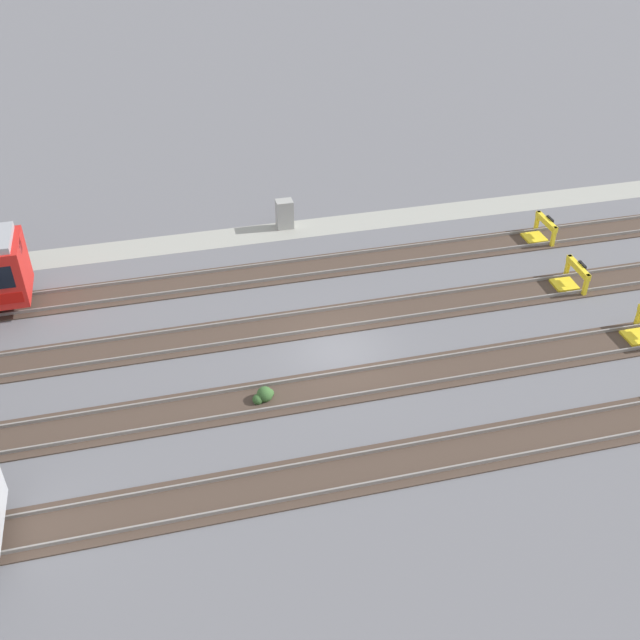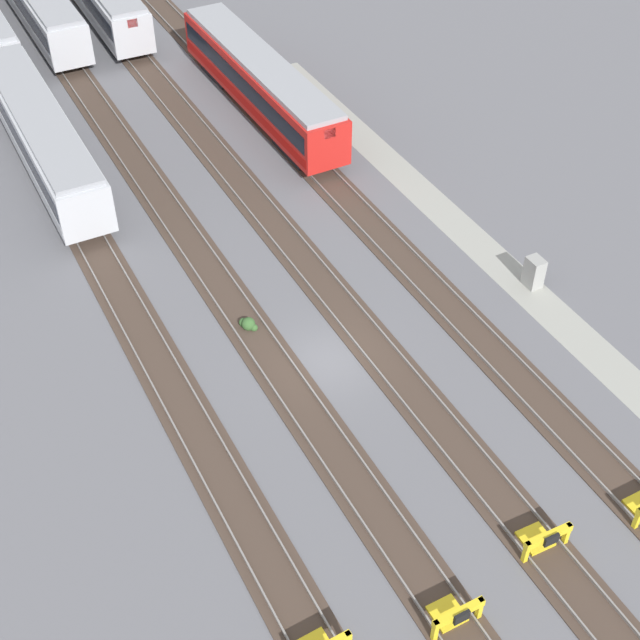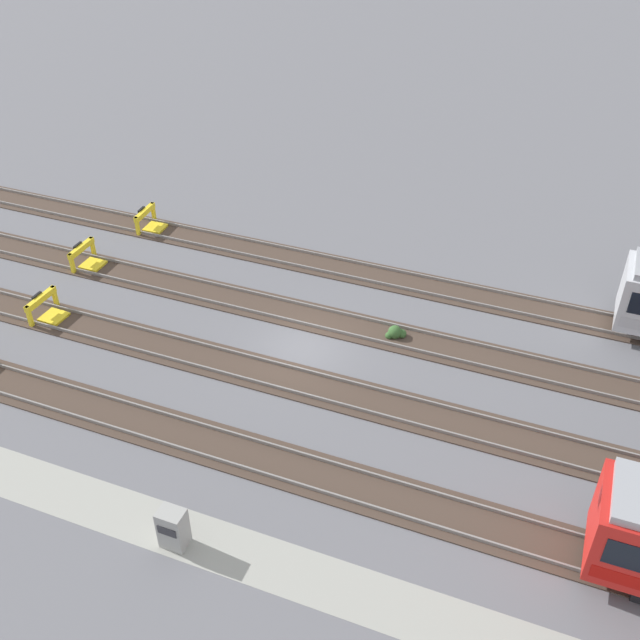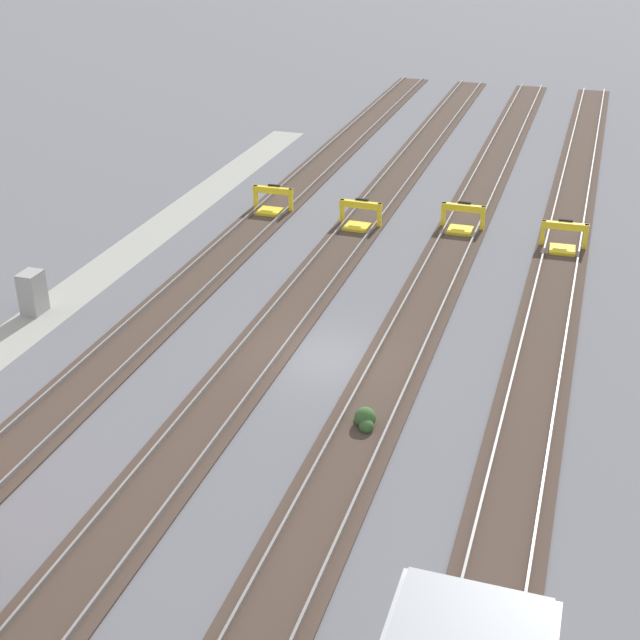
# 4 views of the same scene
# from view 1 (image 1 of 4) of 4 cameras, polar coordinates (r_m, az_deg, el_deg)

# --- Properties ---
(ground_plane) EXTENTS (400.00, 400.00, 0.00)m
(ground_plane) POSITION_cam_1_polar(r_m,az_deg,el_deg) (32.11, 1.43, -2.40)
(ground_plane) COLOR slate
(service_walkway) EXTENTS (54.00, 2.00, 0.01)m
(service_walkway) POSITION_cam_1_polar(r_m,az_deg,el_deg) (41.02, -2.54, 6.82)
(service_walkway) COLOR #9E9E93
(service_walkway) RESTS_ON ground
(rail_track_nearest) EXTENTS (90.00, 2.23, 0.21)m
(rail_track_nearest) POSITION_cam_1_polar(r_m,az_deg,el_deg) (37.53, -1.27, 3.93)
(rail_track_nearest) COLOR #47382D
(rail_track_nearest) RESTS_ON ground
(rail_track_near_inner) EXTENTS (90.00, 2.24, 0.21)m
(rail_track_near_inner) POSITION_cam_1_polar(r_m,az_deg,el_deg) (33.84, 0.43, -0.03)
(rail_track_near_inner) COLOR #47382D
(rail_track_near_inner) RESTS_ON ground
(rail_track_middle) EXTENTS (90.00, 2.24, 0.21)m
(rail_track_middle) POSITION_cam_1_polar(r_m,az_deg,el_deg) (30.39, 2.54, -4.92)
(rail_track_middle) COLOR #47382D
(rail_track_middle) RESTS_ON ground
(rail_track_far_inner) EXTENTS (90.00, 2.23, 0.21)m
(rail_track_far_inner) POSITION_cam_1_polar(r_m,az_deg,el_deg) (27.27, 5.20, -10.98)
(rail_track_far_inner) COLOR #47382D
(rail_track_far_inner) RESTS_ON ground
(bumper_stop_nearest_track) EXTENTS (1.35, 2.00, 1.22)m
(bumper_stop_nearest_track) POSITION_cam_1_polar(r_m,az_deg,el_deg) (41.63, 16.47, 6.56)
(bumper_stop_nearest_track) COLOR yellow
(bumper_stop_nearest_track) RESTS_ON ground
(bumper_stop_near_inner_track) EXTENTS (1.37, 2.01, 1.22)m
(bumper_stop_near_inner_track) POSITION_cam_1_polar(r_m,az_deg,el_deg) (37.98, 18.63, 3.12)
(bumper_stop_near_inner_track) COLOR yellow
(bumper_stop_near_inner_track) RESTS_ON ground
(electrical_cabinet) EXTENTS (0.90, 0.73, 1.60)m
(electrical_cabinet) POSITION_cam_1_polar(r_m,az_deg,el_deg) (41.01, -2.72, 8.07)
(electrical_cabinet) COLOR #9E9E99
(electrical_cabinet) RESTS_ON ground
(weed_clump) EXTENTS (0.92, 0.70, 0.64)m
(weed_clump) POSITION_cam_1_polar(r_m,az_deg,el_deg) (29.65, -4.30, -5.74)
(weed_clump) COLOR #38602D
(weed_clump) RESTS_ON ground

